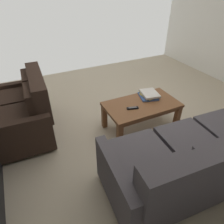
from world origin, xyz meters
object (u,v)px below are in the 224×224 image
object	(u,v)px
book_stack	(149,95)
coffee_table	(141,108)
tv_remote	(133,108)
loveseat_near	(21,112)
sofa_main	(195,160)

from	to	relation	value
book_stack	coffee_table	bearing A→B (deg)	30.58
tv_remote	loveseat_near	bearing A→B (deg)	-26.05
coffee_table	book_stack	world-z (taller)	book_stack
sofa_main	tv_remote	world-z (taller)	sofa_main
loveseat_near	coffee_table	bearing A→B (deg)	158.43
sofa_main	coffee_table	xyz separation A→B (m)	(-0.05, -1.09, -0.00)
coffee_table	tv_remote	world-z (taller)	tv_remote
sofa_main	loveseat_near	xyz separation A→B (m)	(1.53, -1.71, 0.00)
coffee_table	sofa_main	bearing A→B (deg)	87.59
coffee_table	book_stack	xyz separation A→B (m)	(-0.20, -0.12, 0.10)
sofa_main	book_stack	bearing A→B (deg)	-101.53
loveseat_near	book_stack	xyz separation A→B (m)	(-1.78, 0.50, 0.10)
sofa_main	book_stack	world-z (taller)	sofa_main
book_stack	tv_remote	xyz separation A→B (m)	(0.39, 0.18, -0.03)
loveseat_near	book_stack	distance (m)	1.85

